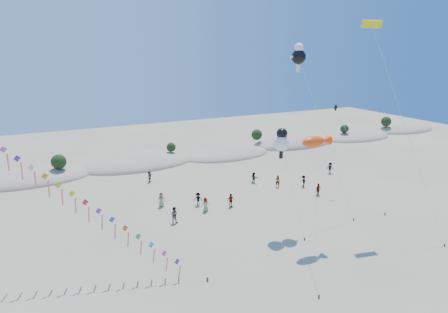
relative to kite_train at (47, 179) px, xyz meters
The scene contains 8 objects.
dune_ridge 33.21m from the kite_train, 63.10° to the left, with size 145.30×11.49×5.57m.
kite_train is the anchor object (origin of this frame).
fish_kite 23.70m from the kite_train, 10.53° to the right, with size 7.14×8.74×10.59m.
cartoon_kite_low 21.65m from the kite_train, ahead, with size 1.68×4.45×10.89m.
cartoon_kite_high 26.93m from the kite_train, ahead, with size 6.01×5.86×19.09m.
parafoil_kite 33.46m from the kite_train, ahead, with size 3.93×9.88×21.27m.
dark_kite 34.80m from the kite_train, ahead, with size 0.87×9.92×11.60m.
beachgoers 25.23m from the kite_train, 23.11° to the left, with size 28.44×15.84×1.85m.
Camera 1 is at (-13.03, -14.96, 18.28)m, focal length 30.00 mm.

